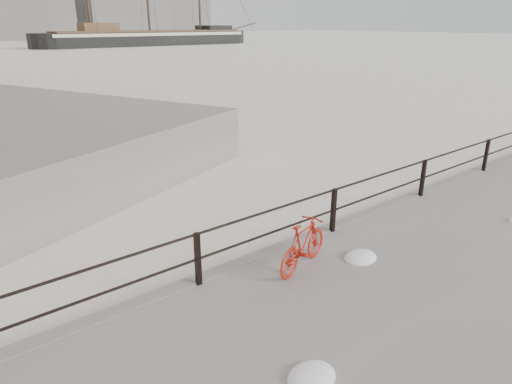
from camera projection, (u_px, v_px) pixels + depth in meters
ground at (414, 206)px, 12.49m from camera, size 400.00×400.00×0.00m
guardrail at (423, 178)px, 12.08m from camera, size 28.00×0.10×1.00m
bicycle at (303, 245)px, 8.51m from camera, size 1.59×0.66×0.96m
barque_black at (151, 45)px, 96.54m from camera, size 54.47×19.62×30.90m
industrial_west at (4, 5)px, 123.07m from camera, size 32.00×18.00×18.00m
industrial_east at (175, 15)px, 165.20m from camera, size 20.00×16.00×14.00m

